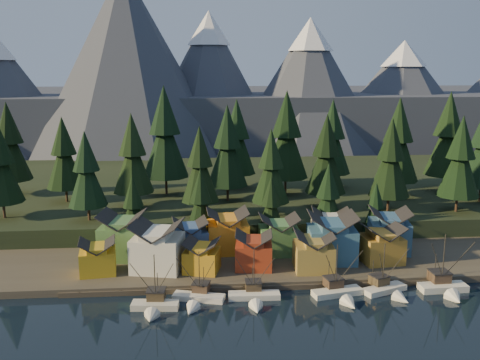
{
  "coord_description": "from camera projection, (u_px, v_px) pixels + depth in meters",
  "views": [
    {
      "loc": [
        -13.26,
        -84.28,
        43.7
      ],
      "look_at": [
        -3.44,
        30.0,
        19.46
      ],
      "focal_mm": 40.0,
      "sensor_mm": 36.0,
      "label": 1
    }
  ],
  "objects": [
    {
      "name": "ground",
      "position": [
        275.0,
        325.0,
        92.3
      ],
      "size": [
        500.0,
        500.0,
        0.0
      ],
      "primitive_type": "plane",
      "color": "black",
      "rests_on": "ground"
    },
    {
      "name": "shore_strip",
      "position": [
        250.0,
        246.0,
        131.14
      ],
      "size": [
        400.0,
        50.0,
        1.5
      ],
      "primitive_type": "cube",
      "color": "#3C362C",
      "rests_on": "ground"
    },
    {
      "name": "hillside",
      "position": [
        235.0,
        191.0,
        179.42
      ],
      "size": [
        420.0,
        100.0,
        6.0
      ],
      "primitive_type": "cube",
      "color": "black",
      "rests_on": "ground"
    },
    {
      "name": "dock",
      "position": [
        263.0,
        285.0,
        108.28
      ],
      "size": [
        80.0,
        4.0,
        1.0
      ],
      "primitive_type": "cube",
      "color": "#463D32",
      "rests_on": "ground"
    },
    {
      "name": "mountain_ridge",
      "position": [
        210.0,
        100.0,
        294.77
      ],
      "size": [
        560.0,
        190.0,
        90.0
      ],
      "color": "#4E5364",
      "rests_on": "ground"
    },
    {
      "name": "boat_1",
      "position": [
        154.0,
        299.0,
        97.5
      ],
      "size": [
        9.14,
        9.81,
        11.42
      ],
      "rotation": [
        0.0,
        0.0,
        -0.09
      ],
      "color": "beige",
      "rests_on": "ground"
    },
    {
      "name": "boat_2",
      "position": [
        197.0,
        293.0,
        100.95
      ],
      "size": [
        10.54,
        11.02,
        10.62
      ],
      "rotation": [
        0.0,
        0.0,
        -0.27
      ],
      "color": "silver",
      "rests_on": "ground"
    },
    {
      "name": "boat_3",
      "position": [
        255.0,
        291.0,
        101.69
      ],
      "size": [
        10.27,
        11.15,
        10.64
      ],
      "rotation": [
        0.0,
        0.0,
        -0.03
      ],
      "color": "white",
      "rests_on": "ground"
    },
    {
      "name": "boat_4",
      "position": [
        340.0,
        287.0,
        103.08
      ],
      "size": [
        10.61,
        11.18,
        11.37
      ],
      "rotation": [
        0.0,
        0.0,
        0.21
      ],
      "color": "silver",
      "rests_on": "ground"
    },
    {
      "name": "boat_5",
      "position": [
        389.0,
        284.0,
        104.74
      ],
      "size": [
        9.86,
        10.33,
        11.01
      ],
      "rotation": [
        0.0,
        0.0,
        0.38
      ],
      "color": "silver",
      "rests_on": "ground"
    },
    {
      "name": "boat_6",
      "position": [
        446.0,
        280.0,
        105.19
      ],
      "size": [
        9.75,
        10.58,
        12.89
      ],
      "rotation": [
        0.0,
        0.0,
        0.03
      ],
      "color": "silver",
      "rests_on": "ground"
    },
    {
      "name": "house_front_0",
      "position": [
        98.0,
        256.0,
        111.11
      ],
      "size": [
        8.09,
        7.75,
        7.23
      ],
      "rotation": [
        0.0,
        0.0,
        0.14
      ],
      "color": "gold",
      "rests_on": "shore_strip"
    },
    {
      "name": "house_front_1",
      "position": [
        157.0,
        245.0,
        112.82
      ],
      "size": [
        11.84,
        11.52,
        10.43
      ],
      "rotation": [
        0.0,
        0.0,
        -0.2
      ],
      "color": "silver",
      "rests_on": "shore_strip"
    },
    {
      "name": "house_front_2",
      "position": [
        202.0,
        255.0,
        112.23
      ],
      "size": [
        8.51,
        8.55,
        6.86
      ],
      "rotation": [
        0.0,
        0.0,
        -0.25
      ],
      "color": "#C08A1B",
      "rests_on": "shore_strip"
    },
    {
      "name": "house_front_3",
      "position": [
        254.0,
        249.0,
        113.98
      ],
      "size": [
        8.49,
        8.17,
        7.85
      ],
      "rotation": [
        0.0,
        0.0,
        -0.11
      ],
      "color": "maroon",
      "rests_on": "shore_strip"
    },
    {
      "name": "house_front_4",
      "position": [
        314.0,
        250.0,
        113.08
      ],
      "size": [
        8.36,
        8.97,
        8.14
      ],
      "rotation": [
        0.0,
        0.0,
        -0.05
      ],
      "color": "olive",
      "rests_on": "shore_strip"
    },
    {
      "name": "house_front_5",
      "position": [
        332.0,
        236.0,
        117.81
      ],
      "size": [
        10.92,
        10.07,
        10.76
      ],
      "rotation": [
        0.0,
        0.0,
        -0.08
      ],
      "color": "#345D7A",
      "rests_on": "shore_strip"
    },
    {
      "name": "house_front_6",
      "position": [
        381.0,
        242.0,
        117.54
      ],
      "size": [
        9.2,
        8.79,
        8.43
      ],
      "rotation": [
        0.0,
        0.0,
        0.1
      ],
      "color": "#A37929",
      "rests_on": "shore_strip"
    },
    {
      "name": "house_back_0",
      "position": [
        123.0,
        234.0,
        119.9
      ],
      "size": [
        10.8,
        10.47,
        10.56
      ],
      "rotation": [
        0.0,
        0.0,
        -0.13
      ],
      "color": "#4A7740",
      "rests_on": "shore_strip"
    },
    {
      "name": "house_back_1",
      "position": [
        190.0,
        237.0,
        121.12
      ],
      "size": [
        8.38,
        8.46,
        8.54
      ],
      "rotation": [
        0.0,
        0.0,
        0.11
      ],
      "color": "#3B588B",
      "rests_on": "shore_strip"
    },
    {
      "name": "house_back_2",
      "position": [
        227.0,
        230.0,
        124.0
      ],
      "size": [
        9.71,
        8.97,
        9.98
      ],
      "rotation": [
        0.0,
        0.0,
        0.04
      ],
      "color": "orange",
      "rests_on": "shore_strip"
    },
    {
      "name": "house_back_3",
      "position": [
        279.0,
        234.0,
        122.84
      ],
      "size": [
        8.79,
        7.82,
        8.93
      ],
      "rotation": [
        0.0,
        0.0,
        0.0
      ],
      "color": "#487C43",
      "rests_on": "shore_strip"
    },
    {
      "name": "house_back_4",
      "position": [
        331.0,
        229.0,
        125.68
      ],
      "size": [
        9.77,
        9.48,
        9.49
      ],
      "rotation": [
        0.0,
        0.0,
        -0.14
      ],
      "color": "silver",
      "rests_on": "shore_strip"
    },
    {
      "name": "house_back_5",
      "position": [
        389.0,
        229.0,
        124.21
      ],
      "size": [
        10.35,
        10.44,
        10.02
      ],
      "rotation": [
        0.0,
        0.0,
        -0.18
      ],
      "color": "#34597B",
      "rests_on": "shore_strip"
    },
    {
      "name": "tree_hill_0",
      "position": [
        0.0,
        165.0,
        133.71
      ],
      "size": [
        10.81,
        10.81,
        25.19
      ],
      "color": "#332319",
      "rests_on": "hillside"
    },
    {
      "name": "tree_hill_1",
      "position": [
        64.0,
        156.0,
        150.4
      ],
      "size": [
        10.47,
        10.47,
        24.4
      ],
      "color": "#332319",
      "rests_on": "hillside"
    },
    {
      "name": "tree_hill_2",
      "position": [
        87.0,
        172.0,
        131.94
      ],
      "size": [
        9.72,
        9.72,
        22.65
      ],
      "color": "#332319",
      "rests_on": "hillside"
    },
    {
      "name": "tree_hill_3",
      "position": [
        133.0,
        156.0,
        144.11
      ],
      "size": [
        11.14,
        11.14,
        25.95
      ],
      "color": "#332319",
      "rests_on": "hillside"
    },
    {
      "name": "tree_hill_4",
      "position": [
        165.0,
        135.0,
        158.63
      ],
      "size": [
        14.05,
        14.05,
        32.73
      ],
      "color": "#332319",
      "rests_on": "hillside"
    },
    {
      "name": "tree_hill_5",
      "position": [
        200.0,
        167.0,
        136.16
      ],
      "size": [
        10.03,
        10.03,
        23.36
      ],
      "color": "#332319",
      "rests_on": "hillside"
    },
    {
      "name": "tree_hill_6",
      "position": [
        227.0,
        149.0,
        150.97
      ],
      "size": [
        11.86,
        11.86,
        27.62
      ],
      "color": "#332319",
      "rests_on": "hillside"
    },
    {
      "name": "tree_hill_7",
      "position": [
        271.0,
        169.0,
        135.79
      ],
      "size": [
        9.75,
        9.75,
        22.72
      ],
      "color": "#332319",
      "rests_on": "hillside"
    },
    {
      "name": "tree_hill_8",
      "position": [
        286.0,
        138.0,
        158.89
      ],
      "size": [
        13.4,
        13.4,
        31.21
      ],
      "color": "#332319",
      "rests_on": "hillside"
    },
    {
      "name": "tree_hill_9",
      "position": [
        326.0,
        157.0,
        143.61
      ],
      "size": [
        11.04,
        11.04,
        25.72
      ],
      "color": "#332319",
      "rests_on": "hillside"
    },
    {
      "name": "tree_hill_10",
      "position": [
        332.0,
        140.0,
        168.38
      ],
      "size": [
        12.07,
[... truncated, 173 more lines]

